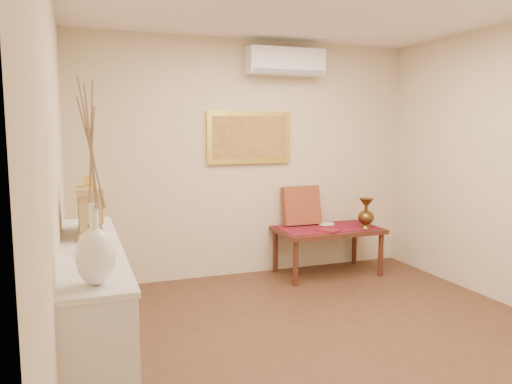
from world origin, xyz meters
name	(u,v)px	position (x,y,z in m)	size (l,w,h in m)	color
floor	(344,351)	(0.00, 0.00, 0.00)	(4.50, 4.50, 0.00)	brown
wall_back	(248,159)	(0.00, 2.25, 1.35)	(4.00, 0.02, 2.70)	beige
wall_left	(57,188)	(-2.00, 0.00, 1.35)	(0.02, 4.50, 2.70)	beige
white_vase	(92,182)	(-1.82, -0.83, 1.46)	(0.18, 0.18, 0.97)	white
candlestick	(95,250)	(-1.81, -0.53, 1.08)	(0.09, 0.09, 0.19)	silver
brass_urn_small	(94,234)	(-1.80, -0.14, 1.08)	(0.09, 0.09, 0.20)	brown
table_cloth	(328,228)	(0.85, 1.88, 0.55)	(1.14, 0.59, 0.01)	maroon
brass_urn_tall	(366,210)	(1.25, 1.71, 0.77)	(0.19, 0.19, 0.42)	brown
plate	(326,224)	(0.92, 2.04, 0.56)	(0.19, 0.19, 0.01)	white
menu	(328,230)	(0.76, 1.71, 0.56)	(0.18, 0.25, 0.01)	maroon
cushion	(301,206)	(0.63, 2.13, 0.79)	(0.46, 0.10, 0.46)	maroon
display_ledge	(93,321)	(-1.82, 0.00, 0.49)	(0.37, 2.02, 0.98)	silver
mantel_clock	(90,211)	(-1.81, 0.27, 1.15)	(0.17, 0.36, 0.41)	tan
wooden_chest	(89,212)	(-1.81, 0.54, 1.10)	(0.16, 0.21, 0.24)	tan
low_table	(328,233)	(0.85, 1.88, 0.48)	(1.20, 0.70, 0.55)	#4C2116
painting	(249,137)	(0.00, 2.22, 1.60)	(1.00, 0.06, 0.60)	gold
ac_unit	(285,62)	(0.40, 2.12, 2.45)	(0.90, 0.25, 0.30)	white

